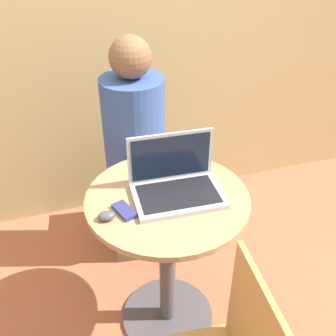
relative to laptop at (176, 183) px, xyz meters
The scene contains 7 objects.
ground_plane 0.82m from the laptop, 161.44° to the right, with size 12.00×12.00×0.00m, color #B26042.
back_wall 1.13m from the laptop, 92.16° to the left, with size 7.00×0.05×2.60m.
round_table 0.30m from the laptop, 161.44° to the right, with size 0.66×0.66×0.77m.
laptop is the anchor object (origin of this frame).
cell_phone 0.23m from the laptop, 165.70° to the right, with size 0.08×0.12×0.02m.
computer_mouse 0.31m from the laptop, 165.31° to the right, with size 0.07×0.05×0.03m.
person_seated 0.63m from the laptop, 94.09° to the left, with size 0.35×0.50×1.27m.
Camera 1 is at (-0.38, -1.18, 1.74)m, focal length 42.00 mm.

